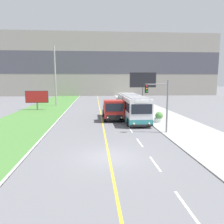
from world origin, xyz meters
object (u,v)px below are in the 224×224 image
city_bus (132,107)px  car_distant (121,102)px  planter_round_far (140,107)px  dump_truck (113,110)px  planter_round_near (159,118)px  planter_round_second (150,113)px  billboard_large (143,81)px  traffic_light_mast (160,99)px  planter_round_third (145,110)px  utility_pole_far (55,76)px  billboard_small (37,97)px

city_bus → car_distant: bearing=88.9°
car_distant → planter_round_far: size_ratio=3.64×
city_bus → dump_truck: city_bus is taller
planter_round_far → planter_round_near: bearing=-89.7°
car_distant → planter_round_second: car_distant is taller
billboard_large → planter_round_second: bearing=-98.6°
billboard_large → city_bus: bearing=-107.2°
planter_round_second → planter_round_far: 7.12m
planter_round_second → planter_round_near: bearing=-87.0°
traffic_light_mast → planter_round_third: traffic_light_mast is taller
traffic_light_mast → billboard_large: size_ratio=0.77×
city_bus → planter_round_far: city_bus is taller
dump_truck → planter_round_second: bearing=16.3°
planter_round_far → utility_pole_far: bearing=151.4°
traffic_light_mast → billboard_large: billboard_large is taller
planter_round_second → planter_round_third: 3.56m
dump_truck → billboard_large: size_ratio=0.99×
billboard_small → car_distant: bearing=17.7°
planter_round_second → car_distant: bearing=99.8°
city_bus → planter_round_near: 3.97m
planter_round_third → car_distant: bearing=103.4°
billboard_small → dump_truck: bearing=-41.1°
car_distant → billboard_large: billboard_large is taller
planter_round_far → billboard_large: bearing=74.8°
city_bus → utility_pole_far: utility_pole_far is taller
planter_round_far → car_distant: bearing=110.6°
planter_round_second → planter_round_far: (0.14, 7.11, -0.02)m
dump_truck → billboard_small: billboard_small is taller
billboard_small → billboard_large: bearing=16.7°
utility_pole_far → planter_round_third: bearing=-38.0°
traffic_light_mast → planter_round_third: size_ratio=4.04×
dump_truck → car_distant: 15.57m
city_bus → traffic_light_mast: traffic_light_mast is taller
utility_pole_far → planter_round_far: utility_pole_far is taller
billboard_small → planter_round_far: 17.61m
city_bus → planter_round_far: size_ratio=9.95×
billboard_small → city_bus: bearing=-34.4°
utility_pole_far → billboard_small: utility_pole_far is taller
car_distant → planter_round_far: 7.12m
billboard_small → planter_round_second: (17.29, -9.03, -1.59)m
billboard_large → planter_round_far: size_ratio=5.59×
planter_round_far → city_bus: bearing=-109.1°
billboard_small → planter_round_third: bearing=-17.5°
billboard_large → planter_round_third: billboard_large is taller
city_bus → planter_round_near: city_bus is taller
dump_truck → traffic_light_mast: bearing=-61.7°
city_bus → planter_round_third: 5.38m
dump_truck → traffic_light_mast: (3.87, -7.17, 1.98)m
planter_round_second → planter_round_third: size_ratio=0.97×
dump_truck → billboard_large: (7.44, 16.40, 3.62)m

